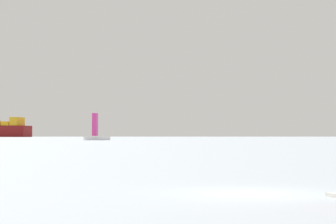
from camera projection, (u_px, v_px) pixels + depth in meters
ground_plane at (253, 194)px, 18.32m from camera, size 4000.00×4000.00×0.00m
distant_headland at (93, 129)px, 1328.45m from camera, size 1158.13×496.37×30.07m
small_sailboat at (97, 138)px, 231.77m from camera, size 10.15×4.51×11.52m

